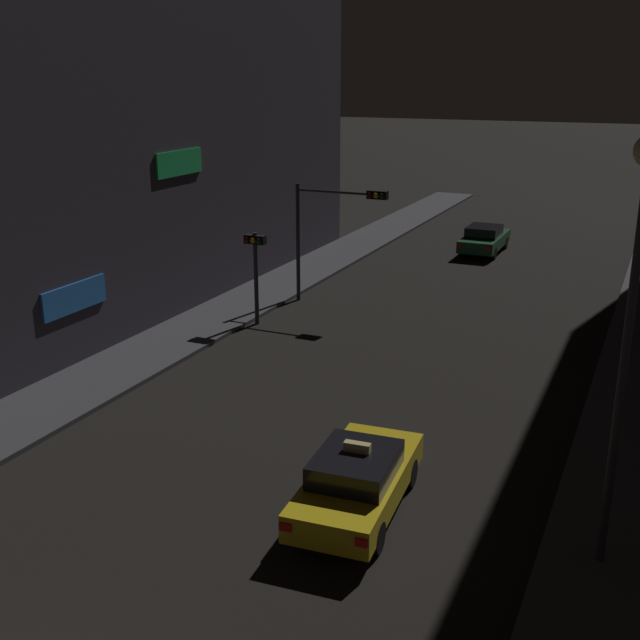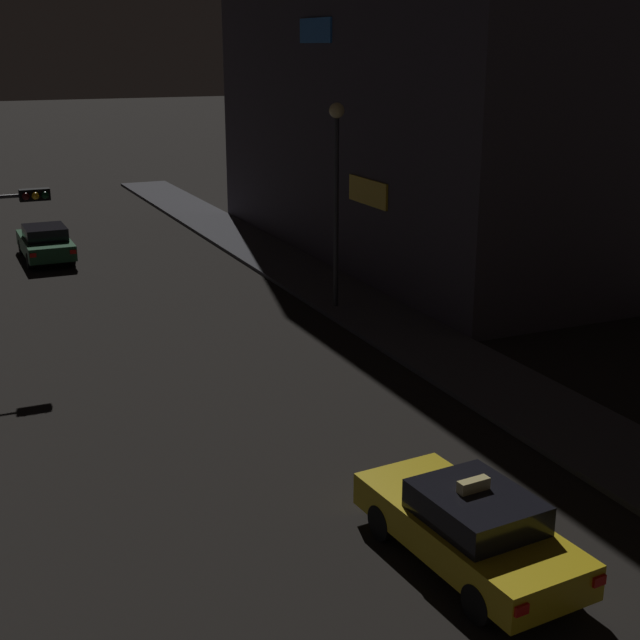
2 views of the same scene
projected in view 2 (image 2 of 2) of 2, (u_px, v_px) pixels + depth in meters
name	position (u px, v px, depth m)	size (l,w,h in m)	color
sidewalk_right	(325.00, 287.00, 31.86)	(2.82, 55.48, 0.14)	#424247
building_facade_right	(415.00, 10.00, 34.65)	(8.57, 22.40, 19.40)	#3D3842
taxi	(469.00, 526.00, 14.71)	(2.12, 4.57, 1.62)	yellow
far_car	(45.00, 242.00, 35.98)	(1.83, 4.46, 1.42)	#1E512D
street_lamp_far_block	(336.00, 171.00, 28.06)	(0.49, 0.49, 6.56)	#2D2D33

